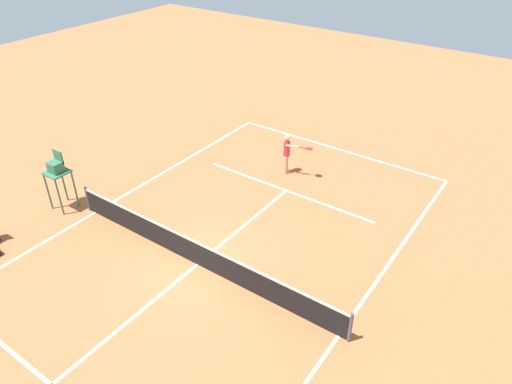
% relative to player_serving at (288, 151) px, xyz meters
% --- Properties ---
extents(ground_plane, '(60.00, 60.00, 0.00)m').
position_rel_player_serving_xyz_m(ground_plane, '(-0.76, 6.81, -1.07)').
color(ground_plane, '#B76038').
extents(court_lines, '(10.47, 20.29, 0.01)m').
position_rel_player_serving_xyz_m(court_lines, '(-0.76, 6.81, -1.07)').
color(court_lines, white).
rests_on(court_lines, ground).
extents(tennis_net, '(11.07, 0.10, 1.07)m').
position_rel_player_serving_xyz_m(tennis_net, '(-0.76, 6.81, -0.58)').
color(tennis_net, '#4C4C51').
rests_on(tennis_net, ground).
extents(player_serving, '(1.34, 0.51, 1.79)m').
position_rel_player_serving_xyz_m(player_serving, '(0.00, 0.00, 0.00)').
color(player_serving, '#D8A884').
rests_on(player_serving, ground).
extents(tennis_ball, '(0.07, 0.07, 0.07)m').
position_rel_player_serving_xyz_m(tennis_ball, '(-1.63, 0.79, -1.04)').
color(tennis_ball, '#CCE033').
rests_on(tennis_ball, ground).
extents(umpire_chair, '(0.80, 0.80, 2.41)m').
position_rel_player_serving_xyz_m(umpire_chair, '(5.65, 7.22, 0.53)').
color(umpire_chair, '#2D6B4C').
rests_on(umpire_chair, ground).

